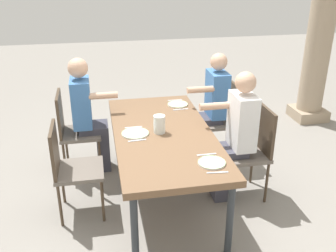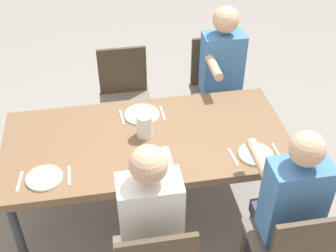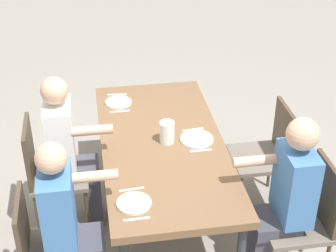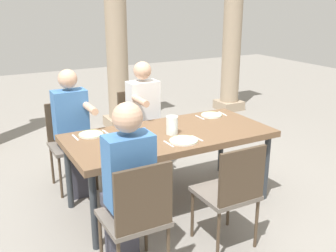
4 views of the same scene
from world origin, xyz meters
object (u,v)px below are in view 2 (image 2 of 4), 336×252
at_px(plate_0, 255,154).
at_px(plate_2, 44,178).
at_px(chair_mid_south, 125,94).
at_px(dining_table, 147,145).
at_px(diner_woman_green, 286,206).
at_px(plate_1, 142,114).
at_px(water_pitcher, 145,126).
at_px(chair_west_south, 216,84).
at_px(diner_man_white, 223,79).
at_px(diner_guest_third, 150,223).
at_px(chair_west_north, 293,247).

xyz_separation_m(plate_0, plate_2, (1.36, -0.01, 0.00)).
bearing_deg(chair_mid_south, plate_0, 122.84).
distance_m(dining_table, diner_woman_green, 1.02).
distance_m(diner_woman_green, plate_1, 1.22).
relative_size(diner_woman_green, plate_1, 5.01).
distance_m(chair_mid_south, diner_woman_green, 1.80).
relative_size(plate_1, water_pitcher, 1.51).
relative_size(dining_table, water_pitcher, 11.37).
bearing_deg(plate_1, diner_woman_green, 127.14).
distance_m(chair_west_south, diner_man_white, 0.25).
xyz_separation_m(chair_mid_south, water_pitcher, (-0.07, 0.85, 0.30)).
xyz_separation_m(chair_west_south, diner_guest_third, (0.82, 1.59, 0.16)).
height_order(diner_guest_third, plate_1, diner_guest_third).
bearing_deg(dining_table, chair_mid_south, -84.89).
bearing_deg(plate_1, chair_mid_south, -82.43).
relative_size(chair_mid_south, plate_1, 3.51).
distance_m(chair_mid_south, diner_man_white, 0.86).
bearing_deg(dining_table, diner_woman_green, 136.30).
distance_m(dining_table, diner_man_white, 1.02).
bearing_deg(plate_0, diner_woman_green, 97.78).
distance_m(chair_west_north, diner_woman_green, 0.24).
bearing_deg(diner_man_white, diner_woman_green, 90.00).
height_order(diner_woman_green, diner_man_white, diner_man_white).
relative_size(diner_man_white, plate_1, 5.07).
bearing_deg(plate_2, chair_west_north, 156.96).
bearing_deg(dining_table, plate_2, 22.63).
distance_m(diner_man_white, plate_1, 0.86).
bearing_deg(diner_man_white, plate_1, 30.98).
bearing_deg(water_pitcher, plate_1, -92.87).
xyz_separation_m(chair_west_south, chair_mid_south, (0.82, 0.00, -0.01)).
distance_m(dining_table, chair_west_south, 1.17).
bearing_deg(plate_0, chair_mid_south, -57.16).
relative_size(diner_man_white, plate_2, 5.78).
height_order(diner_man_white, plate_2, diner_man_white).
relative_size(chair_west_north, plate_0, 3.94).
bearing_deg(chair_west_south, diner_woman_green, 89.89).
bearing_deg(chair_mid_south, chair_west_south, -179.82).
bearing_deg(chair_west_north, plate_0, -84.27).
distance_m(chair_mid_south, water_pitcher, 0.90).
bearing_deg(dining_table, diner_man_white, -136.27).
relative_size(chair_west_north, diner_man_white, 0.69).
bearing_deg(diner_woman_green, plate_2, -16.68).
distance_m(diner_guest_third, plate_0, 0.86).
distance_m(plate_1, plate_2, 0.87).
bearing_deg(diner_guest_third, chair_west_north, 167.33).
distance_m(chair_west_north, plate_0, 0.63).
bearing_deg(diner_guest_third, water_pitcher, -95.29).
relative_size(chair_west_south, chair_mid_south, 1.03).
relative_size(chair_west_south, water_pitcher, 5.47).
bearing_deg(diner_woman_green, chair_mid_south, -62.82).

